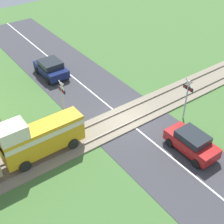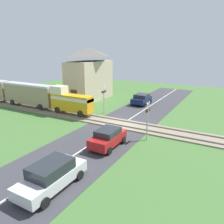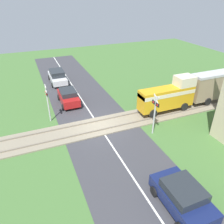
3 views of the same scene
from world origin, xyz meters
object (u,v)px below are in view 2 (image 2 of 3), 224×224
(train, at_px, (21,93))
(car_behind_queue, at_px, (52,175))
(car_near_crossing, at_px, (108,137))
(crossing_signal_east_approach, at_px, (104,96))
(station_building, at_px, (89,75))
(crossing_signal_west_approach, at_px, (148,116))
(pedestrian_by_station, at_px, (62,100))
(car_far_side, at_px, (142,99))

(train, relative_size, car_behind_queue, 5.20)
(car_near_crossing, relative_size, crossing_signal_east_approach, 1.06)
(train, xyz_separation_m, station_building, (8.37, -5.57, 1.95))
(car_behind_queue, xyz_separation_m, station_building, (20.04, 11.29, 3.02))
(crossing_signal_west_approach, bearing_deg, pedestrian_by_station, 68.38)
(train, distance_m, station_building, 10.24)
(train, bearing_deg, crossing_signal_east_approach, -77.67)
(car_behind_queue, relative_size, crossing_signal_east_approach, 1.27)
(station_building, bearing_deg, car_behind_queue, -150.60)
(pedestrian_by_station, bearing_deg, car_far_side, -58.58)
(train, xyz_separation_m, car_behind_queue, (-11.67, -16.86, -1.07))
(car_near_crossing, xyz_separation_m, pedestrian_by_station, (8.64, 12.45, -0.10))
(car_near_crossing, height_order, station_building, station_building)
(car_far_side, xyz_separation_m, crossing_signal_west_approach, (-11.68, -5.16, 1.40))
(crossing_signal_west_approach, bearing_deg, crossing_signal_east_approach, 55.47)
(train, xyz_separation_m, pedestrian_by_station, (3.28, -4.41, -1.20))
(crossing_signal_west_approach, distance_m, crossing_signal_east_approach, 9.03)
(station_building, bearing_deg, pedestrian_by_station, 167.15)
(train, distance_m, car_far_side, 16.73)
(train, distance_m, crossing_signal_east_approach, 11.98)
(crossing_signal_east_approach, xyz_separation_m, station_building, (5.81, 6.13, 1.66))
(car_behind_queue, xyz_separation_m, pedestrian_by_station, (14.95, 12.45, -0.13))
(car_near_crossing, xyz_separation_m, crossing_signal_west_approach, (2.80, -2.28, 1.39))
(car_far_side, xyz_separation_m, car_behind_queue, (-20.80, -2.88, 0.04))
(car_far_side, distance_m, crossing_signal_west_approach, 12.85)
(train, height_order, car_behind_queue, train)
(car_near_crossing, distance_m, crossing_signal_east_approach, 9.55)
(car_far_side, relative_size, crossing_signal_west_approach, 1.05)
(train, height_order, station_building, station_building)
(crossing_signal_west_approach, xyz_separation_m, crossing_signal_east_approach, (5.12, 7.44, 0.00))
(car_far_side, distance_m, crossing_signal_east_approach, 7.09)
(car_far_side, height_order, pedestrian_by_station, pedestrian_by_station)
(car_near_crossing, bearing_deg, car_far_side, 11.24)
(car_far_side, relative_size, crossing_signal_east_approach, 1.05)
(crossing_signal_west_approach, distance_m, station_building, 17.50)
(car_near_crossing, relative_size, station_building, 0.43)
(crossing_signal_east_approach, bearing_deg, train, 102.33)
(station_building, distance_m, pedestrian_by_station, 6.10)
(train, height_order, car_far_side, train)
(car_behind_queue, relative_size, crossing_signal_west_approach, 1.27)
(car_far_side, distance_m, station_building, 8.98)
(train, bearing_deg, car_far_side, -56.86)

